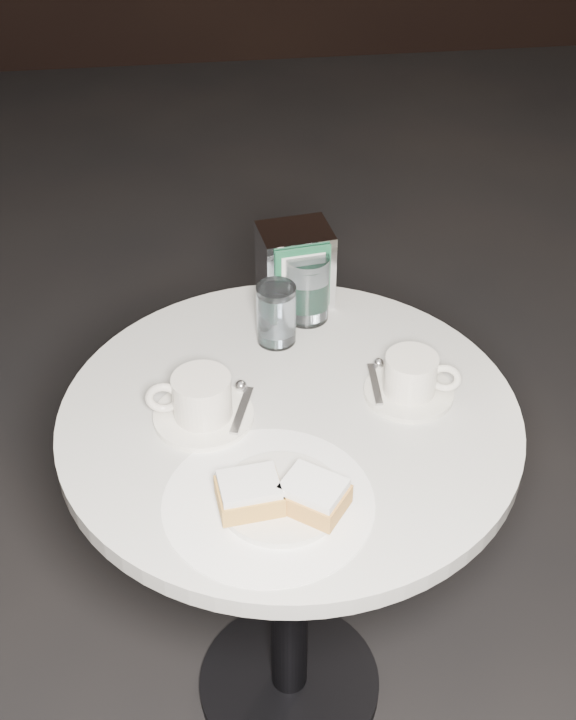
# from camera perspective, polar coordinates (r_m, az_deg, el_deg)

# --- Properties ---
(ground) EXTENTS (7.00, 7.00, 0.00)m
(ground) POSITION_cam_1_polar(r_m,az_deg,el_deg) (1.94, 0.08, -19.94)
(ground) COLOR black
(ground) RESTS_ON ground
(cafe_table) EXTENTS (0.70, 0.70, 0.74)m
(cafe_table) POSITION_cam_1_polar(r_m,az_deg,el_deg) (1.50, 0.10, -8.96)
(cafe_table) COLOR black
(cafe_table) RESTS_ON ground
(sugar_spill) EXTENTS (0.34, 0.34, 0.00)m
(sugar_spill) POSITION_cam_1_polar(r_m,az_deg,el_deg) (1.23, -1.25, -8.96)
(sugar_spill) COLOR white
(sugar_spill) RESTS_ON cafe_table
(beignet_plate) EXTENTS (0.20, 0.20, 0.06)m
(beignet_plate) POSITION_cam_1_polar(r_m,az_deg,el_deg) (1.21, -0.44, -8.59)
(beignet_plate) COLOR white
(beignet_plate) RESTS_ON cafe_table
(coffee_cup_left) EXTENTS (0.16, 0.16, 0.08)m
(coffee_cup_left) POSITION_cam_1_polar(r_m,az_deg,el_deg) (1.34, -5.50, -2.63)
(coffee_cup_left) COLOR white
(coffee_cup_left) RESTS_ON cafe_table
(coffee_cup_right) EXTENTS (0.17, 0.17, 0.07)m
(coffee_cup_right) POSITION_cam_1_polar(r_m,az_deg,el_deg) (1.39, 7.79, -1.18)
(coffee_cup_right) COLOR silver
(coffee_cup_right) RESTS_ON cafe_table
(water_glass_left) EXTENTS (0.07, 0.07, 0.11)m
(water_glass_left) POSITION_cam_1_polar(r_m,az_deg,el_deg) (1.47, -0.75, 2.87)
(water_glass_left) COLOR silver
(water_glass_left) RESTS_ON cafe_table
(water_glass_right) EXTENTS (0.08, 0.08, 0.12)m
(water_glass_right) POSITION_cam_1_polar(r_m,az_deg,el_deg) (1.52, 1.22, 4.54)
(water_glass_right) COLOR silver
(water_glass_right) RESTS_ON cafe_table
(napkin_dispenser) EXTENTS (0.13, 0.11, 0.14)m
(napkin_dispenser) POSITION_cam_1_polar(r_m,az_deg,el_deg) (1.56, 0.46, 5.98)
(napkin_dispenser) COLOR white
(napkin_dispenser) RESTS_ON cafe_table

